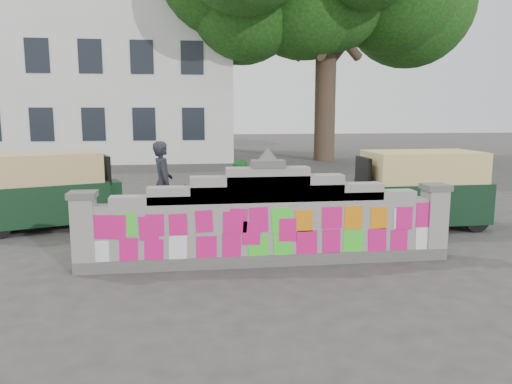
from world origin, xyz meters
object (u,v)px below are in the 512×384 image
Objects in this scene: cyclist_bike at (164,211)px; pedestrian at (240,199)px; cyclist_rider at (163,194)px; rickshaw_left at (48,189)px; rickshaw_right at (418,188)px.

cyclist_bike is 1.69m from pedestrian.
cyclist_bike is 1.22× the size of pedestrian.
cyclist_rider is 0.55× the size of rickshaw_left.
rickshaw_left reaches higher than pedestrian.
cyclist_rider is 5.66m from rickshaw_right.
pedestrian is at bearing -38.84° from rickshaw_left.
rickshaw_right is (4.06, 0.33, 0.09)m from pedestrian.
cyclist_rider is 2.78m from rickshaw_left.
rickshaw_left is (-2.60, 1.01, 0.37)m from cyclist_bike.
rickshaw_right is at bearing -102.29° from cyclist_rider.
rickshaw_right is at bearing 78.21° from pedestrian.
rickshaw_right is (5.66, -0.12, 0.38)m from cyclist_bike.
cyclist_bike is at bearing -0.00° from cyclist_rider.
rickshaw_right reaches higher than pedestrian.
pedestrian is (1.60, -0.45, -0.07)m from cyclist_rider.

